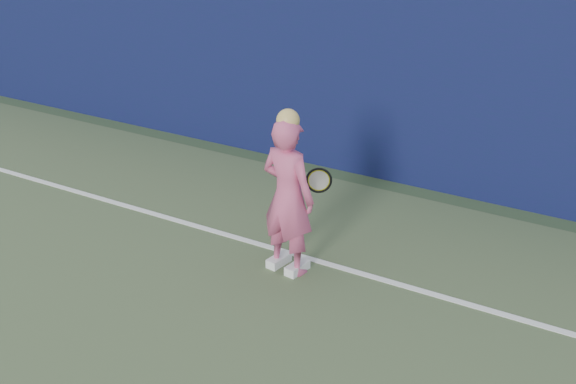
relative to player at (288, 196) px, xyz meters
The scene contains 3 objects.
backstop_wall 3.26m from the player, 120.83° to the left, with size 24.00×0.40×2.50m, color #0D1739.
player is the anchor object (origin of this frame).
racket 0.49m from the player, 84.06° to the left, with size 0.51×0.18×0.28m.
Camera 1 is at (4.85, -1.75, 3.78)m, focal length 45.00 mm.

